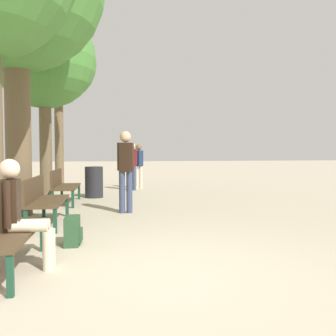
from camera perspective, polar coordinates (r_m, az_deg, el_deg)
ground_plane at (r=4.25m, az=-2.22°, el=-15.80°), size 80.00×80.00×0.00m
bench_row_1 at (r=7.16m, az=-18.54°, el=-4.26°), size 0.55×1.67×0.86m
bench_row_2 at (r=9.77m, az=-15.77°, el=-2.36°), size 0.55×1.67×0.86m
tree_row_2 at (r=11.62m, az=-18.33°, el=15.54°), size 2.89×2.89×5.43m
tree_row_3 at (r=14.32m, az=-16.41°, el=14.98°), size 2.70×2.70×5.80m
person_seated at (r=4.54m, az=-21.50°, el=-6.13°), size 0.58×0.33×1.26m
backpack at (r=5.55m, az=-14.31°, el=-9.29°), size 0.24×0.38×0.41m
pedestrian_near at (r=12.48m, az=-5.52°, el=0.77°), size 0.32×0.27×1.60m
pedestrian_mid at (r=13.04m, az=-4.47°, el=0.73°), size 0.31×0.28×1.54m
pedestrian_far at (r=8.03m, az=-6.48°, el=0.27°), size 0.35×0.27×1.75m
trash_bin at (r=10.81m, az=-11.21°, el=-2.12°), size 0.51×0.51×0.88m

